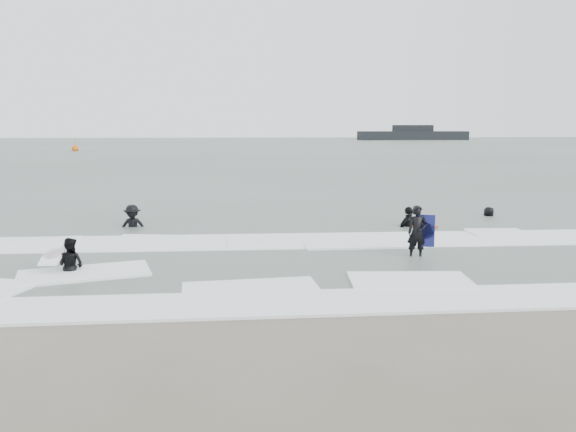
{
  "coord_description": "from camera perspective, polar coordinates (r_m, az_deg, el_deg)",
  "views": [
    {
      "loc": [
        -1.26,
        -12.65,
        3.99
      ],
      "look_at": [
        0.0,
        5.0,
        1.1
      ],
      "focal_mm": 35.0,
      "sensor_mm": 36.0,
      "label": 1
    }
  ],
  "objects": [
    {
      "name": "sea",
      "position": [
        92.74,
        -3.32,
        6.83
      ],
      "size": [
        320.0,
        320.0,
        0.0
      ],
      "primitive_type": "plane",
      "color": "#47544C",
      "rests_on": "ground"
    },
    {
      "name": "surfer_breaker",
      "position": [
        22.58,
        -15.49,
        -1.24
      ],
      "size": [
        1.21,
        0.77,
        1.79
      ],
      "primitive_type": "imported",
      "rotation": [
        0.0,
        0.0,
        0.1
      ],
      "color": "black",
      "rests_on": "ground"
    },
    {
      "name": "ground",
      "position": [
        13.32,
        1.54,
        -8.15
      ],
      "size": [
        320.0,
        320.0,
        0.0
      ],
      "primitive_type": "plane",
      "color": "brown",
      "rests_on": "ground"
    },
    {
      "name": "buoy",
      "position": [
        91.06,
        -20.81,
        6.43
      ],
      "size": [
        1.0,
        1.0,
        1.65
      ],
      "color": "#D05909",
      "rests_on": "ground"
    },
    {
      "name": "surfer_right_near",
      "position": [
        22.5,
        12.17,
        -1.15
      ],
      "size": [
        1.25,
        0.97,
        1.98
      ],
      "primitive_type": "imported",
      "rotation": [
        0.0,
        0.0,
        -2.65
      ],
      "color": "black",
      "rests_on": "ground"
    },
    {
      "name": "surf_foam",
      "position": [
        16.86,
        0.31,
        -4.27
      ],
      "size": [
        30.03,
        9.06,
        0.09
      ],
      "color": "white",
      "rests_on": "ground"
    },
    {
      "name": "surfer_wading",
      "position": [
        16.39,
        -21.15,
        -5.45
      ],
      "size": [
        0.91,
        0.82,
        1.54
      ],
      "primitive_type": "imported",
      "rotation": [
        0.0,
        0.0,
        2.75
      ],
      "color": "black",
      "rests_on": "ground"
    },
    {
      "name": "bodyboards",
      "position": [
        17.87,
        3.22,
        -2.0
      ],
      "size": [
        12.77,
        6.92,
        1.25
      ],
      "color": "#10134A",
      "rests_on": "ground"
    },
    {
      "name": "surfer_right_far",
      "position": [
        25.97,
        19.71,
        -0.11
      ],
      "size": [
        0.89,
        0.7,
        1.6
      ],
      "primitive_type": "imported",
      "rotation": [
        0.0,
        0.0,
        -2.88
      ],
      "color": "black",
      "rests_on": "ground"
    },
    {
      "name": "surfer_centre",
      "position": [
        17.38,
        12.9,
        -4.23
      ],
      "size": [
        0.61,
        0.42,
        1.63
      ],
      "primitive_type": "imported",
      "rotation": [
        0.0,
        0.0,
        -0.05
      ],
      "color": "black",
      "rests_on": "ground"
    },
    {
      "name": "vessel_horizon",
      "position": [
        150.71,
        12.54,
        8.08
      ],
      "size": [
        28.3,
        5.05,
        3.84
      ],
      "color": "black",
      "rests_on": "ground"
    }
  ]
}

